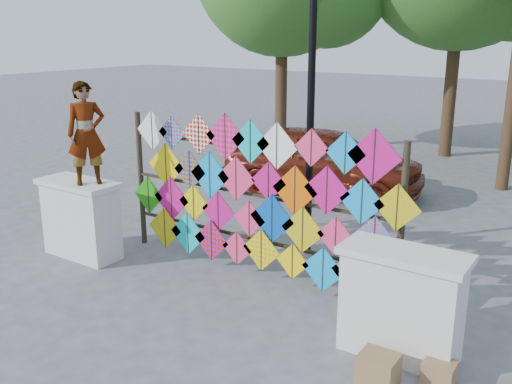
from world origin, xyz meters
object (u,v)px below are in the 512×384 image
Objects in this scene: kite_rack at (254,199)px; vendor_woman at (86,134)px; lamppost at (311,91)px; sedan at (323,160)px.

vendor_woman reaches higher than kite_rack.
kite_rack is 2.79m from vendor_woman.
vendor_woman is at bearing -140.80° from lamppost.
sedan is (1.23, 5.57, -1.31)m from vendor_woman.
kite_rack is 4.84m from sedan.
kite_rack is 3.10× the size of vendor_woman.
kite_rack is 1.09× the size of sedan.
sedan is 4.15m from lamppost.
vendor_woman reaches higher than sedan.
lamppost is at bearing 80.71° from kite_rack.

